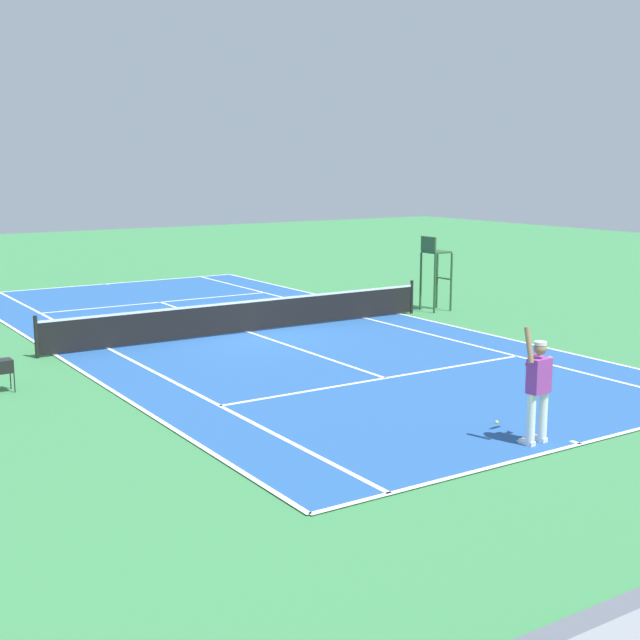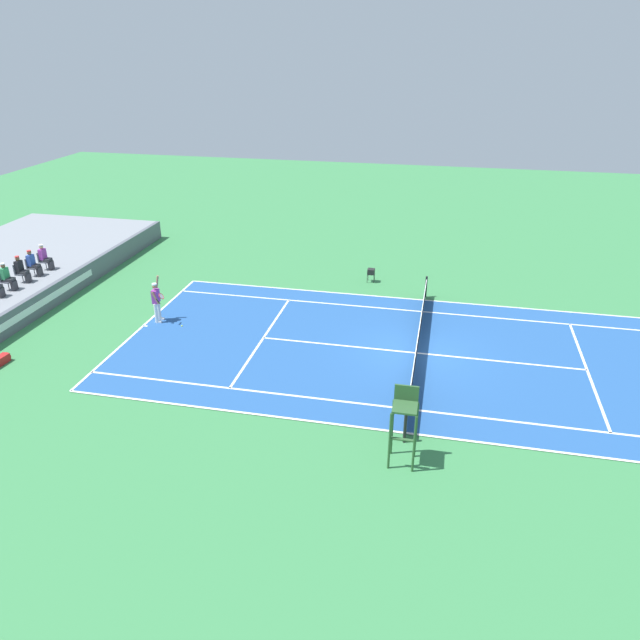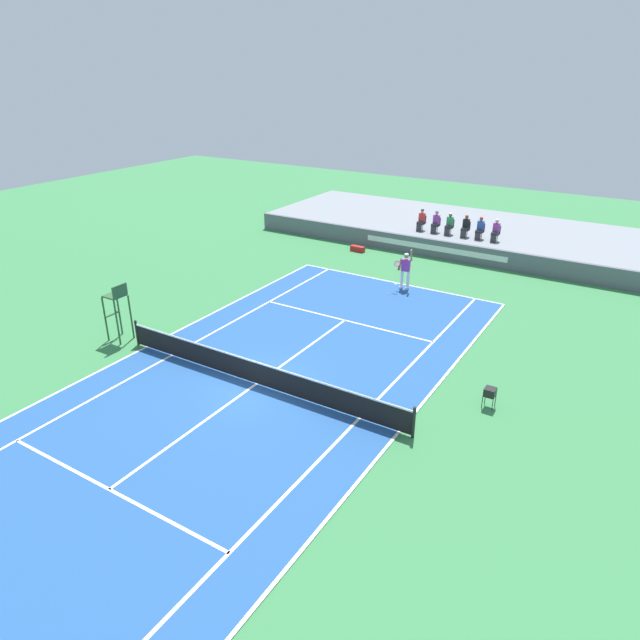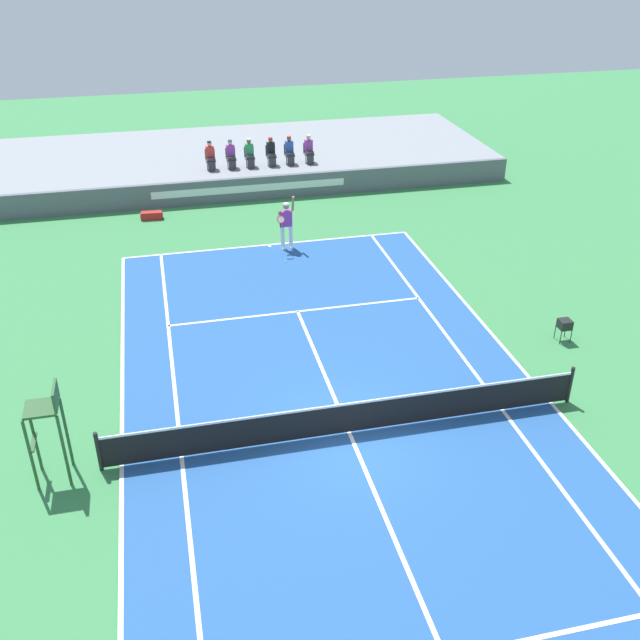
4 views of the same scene
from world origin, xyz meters
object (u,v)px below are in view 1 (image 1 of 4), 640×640
object	(u,v)px
umpire_chair	(435,263)
ball_hopper	(3,366)
tennis_player	(538,388)
tennis_ball	(497,422)

from	to	relation	value
umpire_chair	ball_hopper	bearing A→B (deg)	11.39
umpire_chair	ball_hopper	distance (m)	14.60
tennis_player	ball_hopper	world-z (taller)	tennis_player
umpire_chair	ball_hopper	xyz separation A→B (m)	(14.28, 2.88, -0.98)
ball_hopper	umpire_chair	bearing A→B (deg)	-168.61
ball_hopper	tennis_player	bearing A→B (deg)	128.43
tennis_ball	ball_hopper	world-z (taller)	ball_hopper
tennis_ball	ball_hopper	size ratio (longest dim) A/B	0.10
tennis_ball	umpire_chair	xyz separation A→B (m)	(-7.20, -10.22, 1.52)
tennis_ball	umpire_chair	size ratio (longest dim) A/B	0.03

